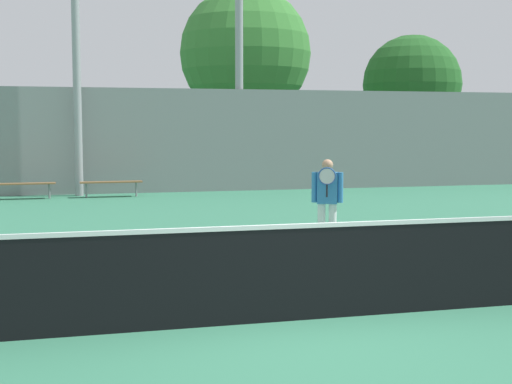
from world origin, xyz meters
The scene contains 10 objects.
ground_plane centered at (0.00, 0.00, 0.00)m, with size 100.00×100.00×0.00m, color #337556.
tennis_net centered at (0.00, 0.00, 0.56)m, with size 11.46×0.09×1.10m.
tennis_player centered at (1.99, 4.36, 0.90)m, with size 0.53×0.49×1.59m.
bench_courtside_far centered at (-3.82, 14.67, 0.44)m, with size 1.90×0.40×0.48m.
bench_adjacent_court centered at (-1.23, 14.67, 0.44)m, with size 1.88×0.40×0.48m.
light_pole_near_left centered at (3.11, 15.99, 5.28)m, with size 0.90×0.60×9.04m.
light_pole_far_right centered at (-2.18, 15.33, 5.19)m, with size 0.90×0.60×8.71m.
back_fence centered at (0.00, 15.79, 1.70)m, with size 31.91×0.06×3.39m.
tree_green_tall centered at (12.47, 21.98, 4.02)m, with size 4.39×4.39×6.22m.
tree_green_broad centered at (4.51, 20.85, 5.08)m, with size 5.30×5.30×7.75m.
Camera 1 is at (-2.39, -7.48, 2.19)m, focal length 50.00 mm.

